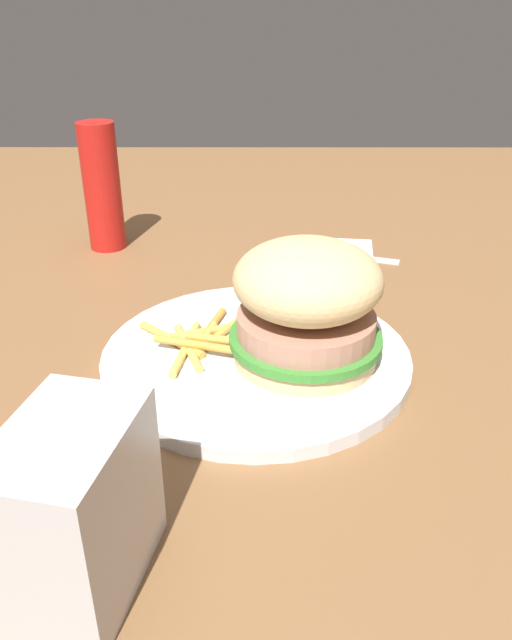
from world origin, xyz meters
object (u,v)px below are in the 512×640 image
(fork, at_px, (326,252))
(sandwich, at_px, (307,303))
(ketchup_bottle, at_px, (102,187))
(napkin, at_px, (327,254))
(napkin_dispenser, at_px, (76,509))
(plate, at_px, (256,357))
(fries_pile, at_px, (198,339))

(fork, bearing_deg, sandwich, -9.50)
(ketchup_bottle, bearing_deg, sandwich, 38.50)
(napkin, relative_size, napkin_dispenser, 1.10)
(fork, height_order, ketchup_bottle, ketchup_bottle)
(napkin, xyz_separation_m, fork, (-0.00, -0.00, 0.00))
(napkin, bearing_deg, ketchup_bottle, -95.30)
(plate, distance_m, sandwich, 0.07)
(plate, height_order, napkin_dispenser, napkin_dispenser)
(fork, height_order, napkin_dispenser, napkin_dispenser)
(fork, xyz_separation_m, ketchup_bottle, (-0.02, -0.27, 0.07))
(sandwich, height_order, napkin_dispenser, sandwich)
(plate, distance_m, napkin_dispenser, 0.24)
(sandwich, height_order, napkin, sandwich)
(napkin, bearing_deg, fries_pile, -29.90)
(fries_pile, xyz_separation_m, napkin, (-0.24, 0.14, -0.02))
(napkin, bearing_deg, fork, -108.01)
(sandwich, bearing_deg, fries_pile, -103.63)
(sandwich, bearing_deg, napkin_dispenser, -32.00)
(plate, height_order, fork, plate)
(napkin_dispenser, bearing_deg, sandwich, 160.14)
(fries_pile, distance_m, napkin, 0.27)
(sandwich, height_order, ketchup_bottle, ketchup_bottle)
(fork, relative_size, ketchup_bottle, 1.12)
(fries_pile, xyz_separation_m, napkin_dispenser, (0.23, -0.04, 0.03))
(plate, bearing_deg, fries_pile, -103.75)
(fries_pile, xyz_separation_m, ketchup_bottle, (-0.26, -0.13, 0.06))
(plate, bearing_deg, fork, 161.33)
(napkin_dispenser, relative_size, ketchup_bottle, 0.66)
(plate, relative_size, fries_pile, 2.33)
(sandwich, bearing_deg, plate, -103.47)
(napkin, relative_size, ketchup_bottle, 0.73)
(sandwich, relative_size, napkin_dispenser, 1.26)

